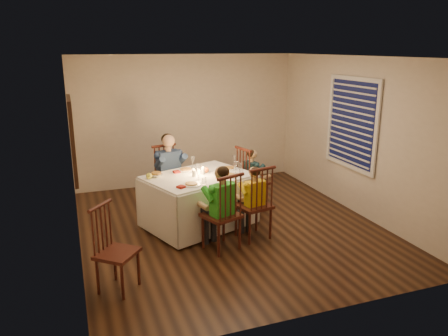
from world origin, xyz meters
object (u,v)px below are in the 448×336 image
object	(u,v)px
chair_end	(252,209)
child_green	(221,248)
chair_near_right	(253,237)
child_teal	(252,209)
chair_near_left	(221,248)
adult	(171,209)
dining_table	(199,190)
serving_bowl	(156,175)
chair_extra	(120,289)
chair_adult	(171,209)
child_yellow	(253,237)

from	to	relation	value
chair_end	child_green	xyz separation A→B (m)	(-1.01, -1.26, 0.00)
chair_near_right	child_teal	xyz separation A→B (m)	(0.44, 1.07, 0.00)
chair_near_left	adult	distance (m)	1.78
dining_table	serving_bowl	world-z (taller)	serving_bowl
chair_extra	child_green	xyz separation A→B (m)	(1.48, 0.60, 0.00)
child_green	child_teal	world-z (taller)	child_green
chair_extra	chair_adult	bearing A→B (deg)	13.48
child_yellow	child_teal	distance (m)	1.15
dining_table	serving_bowl	bearing A→B (deg)	145.95
chair_adult	child_teal	xyz separation A→B (m)	(1.33, -0.48, 0.00)
chair_end	chair_extra	world-z (taller)	chair_end
chair_extra	serving_bowl	bearing A→B (deg)	13.99
child_teal	serving_bowl	distance (m)	1.90
child_yellow	chair_end	bearing A→B (deg)	-124.34
chair_near_right	child_teal	bearing A→B (deg)	-124.34
chair_adult	chair_extra	distance (m)	2.62
chair_adult	chair_near_right	bearing A→B (deg)	-72.56
adult	chair_near_left	bearing A→B (deg)	-92.05
chair_near_left	chair_near_right	world-z (taller)	same
chair_near_left	adult	size ratio (longest dim) A/B	0.84
child_teal	serving_bowl	bearing A→B (deg)	83.43
chair_end	child_teal	xyz separation A→B (m)	(0.00, 0.00, 0.00)
chair_near_left	serving_bowl	world-z (taller)	serving_bowl
chair_end	child_green	world-z (taller)	child_green
child_teal	serving_bowl	size ratio (longest dim) A/B	5.58
chair_extra	child_yellow	distance (m)	2.20
child_teal	chair_extra	bearing A→B (deg)	113.37
chair_end	chair_near_left	bearing A→B (deg)	127.82
chair_adult	child_green	bearing A→B (deg)	-92.05
child_yellow	serving_bowl	xyz separation A→B (m)	(-1.24, 0.86, 0.85)
adult	serving_bowl	xyz separation A→B (m)	(-0.36, -0.69, 0.85)
chair_near_right	chair_end	distance (m)	1.15
adult	serving_bowl	size ratio (longest dim) A/B	6.97
dining_table	adult	world-z (taller)	dining_table
chair_near_left	child_yellow	bearing A→B (deg)	179.65
chair_near_right	chair_near_left	bearing A→B (deg)	7.41
dining_table	chair_extra	bearing A→B (deg)	-153.61
chair_extra	child_green	world-z (taller)	child_green
chair_end	child_teal	bearing A→B (deg)	-0.00
chair_adult	serving_bowl	bearing A→B (deg)	-129.82
chair_end	child_green	bearing A→B (deg)	127.82
chair_adult	child_teal	bearing A→B (deg)	-32.29
dining_table	chair_near_left	xyz separation A→B (m)	(0.05, -0.91, -0.59)
chair_adult	serving_bowl	size ratio (longest dim) A/B	5.87
chair_end	chair_near_right	bearing A→B (deg)	143.93
chair_end	child_green	size ratio (longest dim) A/B	0.93
chair_near_left	child_green	world-z (taller)	child_green
chair_extra	adult	xyz separation A→B (m)	(1.16, 2.35, 0.00)
chair_near_right	chair_extra	bearing A→B (deg)	9.60
adult	chair_near_right	bearing A→B (deg)	-72.56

